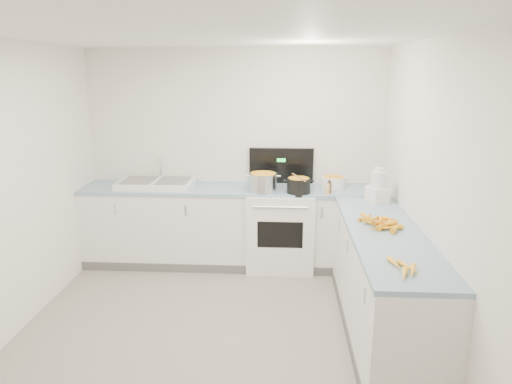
# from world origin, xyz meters

# --- Properties ---
(floor) EXTENTS (3.50, 4.00, 0.00)m
(floor) POSITION_xyz_m (0.00, 0.00, 0.00)
(floor) COLOR gray
(floor) RESTS_ON ground
(ceiling) EXTENTS (3.50, 4.00, 0.00)m
(ceiling) POSITION_xyz_m (0.00, 0.00, 2.50)
(ceiling) COLOR white
(ceiling) RESTS_ON ground
(wall_back) EXTENTS (3.50, 0.00, 2.50)m
(wall_back) POSITION_xyz_m (0.00, 2.00, 1.25)
(wall_back) COLOR white
(wall_back) RESTS_ON ground
(wall_front) EXTENTS (3.50, 0.00, 2.50)m
(wall_front) POSITION_xyz_m (0.00, -2.00, 1.25)
(wall_front) COLOR white
(wall_front) RESTS_ON ground
(wall_right) EXTENTS (0.00, 4.00, 2.50)m
(wall_right) POSITION_xyz_m (1.75, 0.00, 1.25)
(wall_right) COLOR white
(wall_right) RESTS_ON ground
(counter_back) EXTENTS (3.50, 0.62, 0.94)m
(counter_back) POSITION_xyz_m (0.00, 1.70, 0.47)
(counter_back) COLOR white
(counter_back) RESTS_ON ground
(counter_right) EXTENTS (0.62, 2.20, 0.94)m
(counter_right) POSITION_xyz_m (1.45, 0.30, 0.47)
(counter_right) COLOR white
(counter_right) RESTS_ON ground
(stove) EXTENTS (0.76, 0.65, 1.36)m
(stove) POSITION_xyz_m (0.55, 1.69, 0.47)
(stove) COLOR white
(stove) RESTS_ON ground
(sink) EXTENTS (0.86, 0.52, 0.31)m
(sink) POSITION_xyz_m (-0.90, 1.70, 0.98)
(sink) COLOR white
(sink) RESTS_ON counter_back
(steel_pot) EXTENTS (0.40, 0.40, 0.23)m
(steel_pot) POSITION_xyz_m (0.35, 1.55, 1.03)
(steel_pot) COLOR silver
(steel_pot) RESTS_ON stove
(black_pot) EXTENTS (0.29, 0.29, 0.18)m
(black_pot) POSITION_xyz_m (0.75, 1.51, 1.01)
(black_pot) COLOR black
(black_pot) RESTS_ON stove
(wooden_spoon) EXTENTS (0.15, 0.38, 0.02)m
(wooden_spoon) POSITION_xyz_m (0.75, 1.51, 1.11)
(wooden_spoon) COLOR #AD7A47
(wooden_spoon) RESTS_ON black_pot
(mixing_bowl) EXTENTS (0.29, 0.29, 0.13)m
(mixing_bowl) POSITION_xyz_m (1.15, 1.76, 1.00)
(mixing_bowl) COLOR white
(mixing_bowl) RESTS_ON counter_back
(extract_bottle) EXTENTS (0.05, 0.05, 0.12)m
(extract_bottle) POSITION_xyz_m (1.08, 1.51, 1.00)
(extract_bottle) COLOR #593319
(extract_bottle) RESTS_ON counter_back
(spice_jar) EXTENTS (0.06, 0.06, 0.10)m
(spice_jar) POSITION_xyz_m (1.06, 1.50, 0.99)
(spice_jar) COLOR #E5B266
(spice_jar) RESTS_ON counter_back
(food_processor) EXTENTS (0.24, 0.26, 0.36)m
(food_processor) POSITION_xyz_m (1.54, 1.20, 1.09)
(food_processor) COLOR white
(food_processor) RESTS_ON counter_right
(carrot_pile) EXTENTS (0.35, 0.43, 0.09)m
(carrot_pile) POSITION_xyz_m (1.42, 0.42, 0.97)
(carrot_pile) COLOR #FEA91F
(carrot_pile) RESTS_ON counter_right
(peeled_carrots) EXTENTS (0.18, 0.36, 0.04)m
(peeled_carrots) POSITION_xyz_m (1.40, -0.50, 0.96)
(peeled_carrots) COLOR #FFAD26
(peeled_carrots) RESTS_ON counter_right
(peelings) EXTENTS (0.24, 0.27, 0.01)m
(peelings) POSITION_xyz_m (-1.12, 1.71, 1.02)
(peelings) COLOR tan
(peelings) RESTS_ON sink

